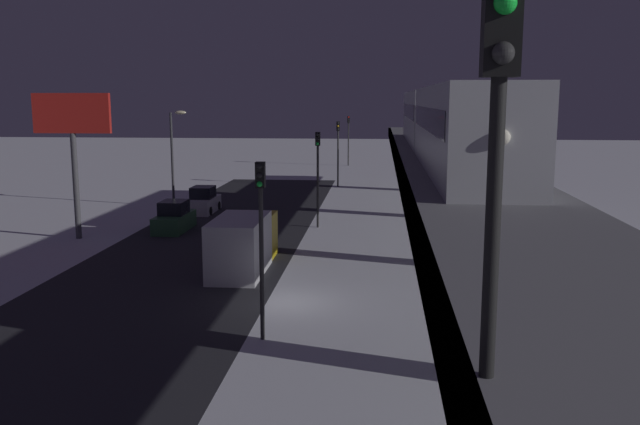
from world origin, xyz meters
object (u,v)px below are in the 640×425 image
traffic_light_near (261,225)px  subway_train (442,120)px  rail_signal (498,116)px  traffic_light_far (338,144)px  traffic_light_distant (348,133)px  sedan_green (174,219)px  traffic_light_mid (318,165)px  sedan_white (203,202)px  box_truck (244,243)px  commercial_billboard (72,128)px

traffic_light_near → subway_train: bearing=-117.6°
rail_signal → traffic_light_far: rail_signal is taller
traffic_light_near → traffic_light_distant: 64.56m
sedan_green → traffic_light_far: (-9.30, -23.46, 3.40)m
sedan_green → traffic_light_mid: (-9.30, -1.94, 3.40)m
rail_signal → traffic_light_far: size_ratio=0.62×
sedan_white → traffic_light_far: (-9.30, -16.13, 3.41)m
sedan_white → traffic_light_near: bearing=109.1°
sedan_white → box_truck: (-6.60, 16.93, 0.56)m
subway_train → box_truck: 12.55m
subway_train → box_truck: bearing=22.7°
sedan_white → box_truck: size_ratio=0.58×
subway_train → box_truck: size_ratio=4.98×
sedan_green → traffic_light_distant: bearing=-101.7°
traffic_light_mid → box_truck: bearing=76.8°
box_truck → traffic_light_mid: bearing=-103.2°
box_truck → traffic_light_mid: (-2.70, -11.54, 2.85)m
traffic_light_far → subway_train: bearing=104.4°
subway_train → traffic_light_far: 29.93m
sedan_green → traffic_light_distant: size_ratio=0.67×
sedan_white → traffic_light_distant: traffic_light_distant is taller
traffic_light_mid → commercial_billboard: size_ratio=0.72×
sedan_green → traffic_light_distant: (-9.30, -44.98, 3.40)m
sedan_green → commercial_billboard: commercial_billboard is taller
traffic_light_far → commercial_billboard: size_ratio=0.72×
traffic_light_mid → traffic_light_distant: size_ratio=1.00×
box_truck → traffic_light_near: traffic_light_near is taller
traffic_light_near → traffic_light_mid: size_ratio=1.00×
traffic_light_distant → traffic_light_mid: bearing=90.0°
sedan_white → commercial_billboard: bearing=63.4°
sedan_white → traffic_light_mid: bearing=149.9°
sedan_green → box_truck: size_ratio=0.58×
subway_train → commercial_billboard: bearing=-6.2°
subway_train → traffic_light_distant: 50.99m
traffic_light_far → rail_signal: bearing=95.1°
sedan_white → box_truck: bearing=111.3°
traffic_light_near → box_truck: bearing=-74.9°
commercial_billboard → subway_train: bearing=173.8°
traffic_light_mid → rail_signal: bearing=98.0°
sedan_green → traffic_light_near: size_ratio=0.67×
rail_signal → sedan_green: 39.19m
traffic_light_mid → traffic_light_distant: (0.00, -43.04, 0.00)m
subway_train → traffic_light_far: (7.42, -28.82, -3.23)m
traffic_light_mid → traffic_light_far: bearing=-90.0°
commercial_billboard → sedan_green: bearing=-150.0°
rail_signal → sedan_white: (14.57, -42.91, -7.59)m
box_truck → traffic_light_far: traffic_light_far is taller
subway_train → traffic_light_near: (7.42, 14.22, -3.23)m
sedan_green → traffic_light_distant: 46.06m
traffic_light_mid → traffic_light_far: (0.00, -21.52, 0.00)m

